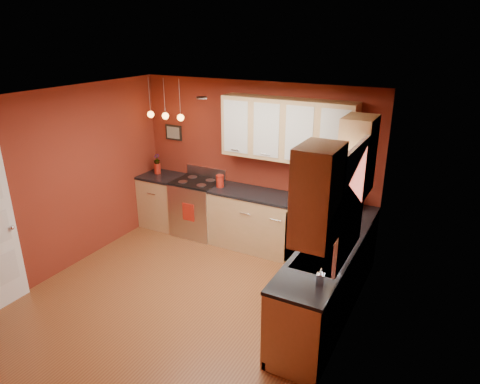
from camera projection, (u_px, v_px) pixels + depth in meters
The scene contains 26 objects.
floor at pixel (182, 301), 5.56m from camera, with size 4.20×4.20×0.00m, color brown.
ceiling at pixel (171, 99), 4.63m from camera, with size 4.00×4.20×0.02m, color beige.
wall_back at pixel (255, 164), 6.83m from camera, with size 4.00×0.02×2.60m, color maroon.
wall_front at pixel (20, 302), 3.36m from camera, with size 4.00×0.02×2.60m, color maroon.
wall_left at pixel (60, 183), 5.97m from camera, with size 0.02×4.20×2.60m, color maroon.
wall_right at pixel (343, 247), 4.22m from camera, with size 0.02×4.20×2.60m, color maroon.
base_cabinets_back_left at pixel (163, 201), 7.61m from camera, with size 0.70×0.60×0.90m, color tan.
base_cabinets_back_right at pixel (288, 228), 6.56m from camera, with size 2.54×0.60×0.90m, color tan.
base_cabinets_right at pixel (322, 289), 5.02m from camera, with size 0.60×2.10×0.90m, color tan.
counter_back_left at pixel (162, 176), 7.44m from camera, with size 0.70×0.62×0.04m, color black.
counter_back_right at pixel (289, 200), 6.40m from camera, with size 2.54×0.62×0.04m, color black.
counter_right at pixel (325, 254), 4.86m from camera, with size 0.62×2.10×0.04m, color black.
gas_range at pixel (198, 207), 7.28m from camera, with size 0.76×0.64×1.11m.
dishwasher_front at pixel (304, 241), 6.16m from camera, with size 0.60×0.02×0.80m, color #B5B5BA.
sink at pixel (321, 260), 4.74m from camera, with size 0.50×0.70×0.33m.
window at pixel (352, 200), 4.34m from camera, with size 0.06×1.02×1.22m.
upper_cabinets_back at pixel (287, 130), 6.19m from camera, with size 2.00×0.35×0.90m, color tan.
upper_cabinets_right at pixel (340, 172), 4.34m from camera, with size 0.35×1.95×0.90m, color tan.
wall_picture at pixel (174, 133), 7.37m from camera, with size 0.32×0.03×0.26m, color black.
pendant_lights at pixel (165, 115), 6.92m from camera, with size 0.71×0.11×0.66m.
red_canister at pixel (220, 181), 6.84m from camera, with size 0.13×0.13×0.20m.
red_vase at pixel (157, 168), 7.50m from camera, with size 0.11×0.11×0.18m, color #A11E11.
flowers at pixel (157, 159), 7.45m from camera, with size 0.11×0.11×0.19m, color #A11E11.
coffee_maker at pixel (351, 200), 5.99m from camera, with size 0.20×0.19×0.28m.
soap_pump at pixel (321, 277), 4.21m from camera, with size 0.08×0.08×0.17m, color silver.
dish_towel at pixel (188, 212), 6.98m from camera, with size 0.22×0.01×0.30m, color #A11E11.
Camera 1 is at (2.86, -3.80, 3.30)m, focal length 32.00 mm.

